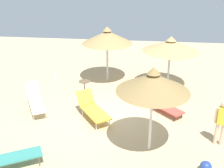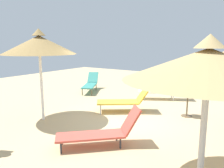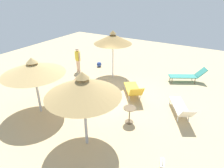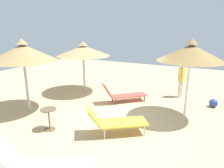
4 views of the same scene
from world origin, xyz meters
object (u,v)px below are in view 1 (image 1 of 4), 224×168
object	(u,v)px
parasol_umbrella_near_left	(171,46)
handbag	(55,77)
lounge_chair_near_right	(4,158)
lounge_chair_far_right	(35,100)
lounge_chair_back	(92,108)
beach_ball	(206,167)
person_standing_far_left	(222,120)
parasol_umbrella_edge	(153,83)
lounge_chair_center	(160,102)
parasol_umbrella_front	(107,37)
side_table_round	(85,86)

from	to	relation	value
parasol_umbrella_near_left	handbag	xyz separation A→B (m)	(-0.31, -5.89, -2.02)
lounge_chair_near_right	lounge_chair_far_right	bearing A→B (deg)	-173.13
lounge_chair_back	lounge_chair_far_right	distance (m)	2.60
beach_ball	parasol_umbrella_near_left	bearing A→B (deg)	-172.79
lounge_chair_far_right	beach_ball	bearing A→B (deg)	63.74
person_standing_far_left	parasol_umbrella_near_left	bearing A→B (deg)	-162.45
beach_ball	lounge_chair_far_right	bearing A→B (deg)	-116.26
lounge_chair_far_right	person_standing_far_left	xyz separation A→B (m)	(1.72, 7.20, 0.53)
parasol_umbrella_edge	lounge_chair_center	distance (m)	3.49
parasol_umbrella_front	beach_ball	size ratio (longest dim) A/B	8.17
person_standing_far_left	beach_ball	xyz separation A→B (m)	(1.49, -0.69, -0.78)
lounge_chair_back	parasol_umbrella_near_left	bearing A→B (deg)	136.67
parasol_umbrella_edge	beach_ball	world-z (taller)	parasol_umbrella_edge
lounge_chair_center	lounge_chair_back	world-z (taller)	lounge_chair_center
lounge_chair_far_right	side_table_round	distance (m)	2.39
parasol_umbrella_near_left	handbag	world-z (taller)	parasol_umbrella_near_left
parasol_umbrella_near_left	side_table_round	distance (m)	4.48
parasol_umbrella_edge	parasol_umbrella_near_left	distance (m)	5.25
lounge_chair_back	beach_ball	xyz separation A→B (m)	(2.73, 3.96, -0.27)
side_table_round	person_standing_far_left	bearing A→B (deg)	58.64
parasol_umbrella_near_left	lounge_chair_back	world-z (taller)	parasol_umbrella_near_left
parasol_umbrella_front	beach_ball	distance (m)	8.04
person_standing_far_left	side_table_round	world-z (taller)	person_standing_far_left
lounge_chair_center	lounge_chair_far_right	xyz separation A→B (m)	(0.49, -5.28, 0.04)
parasol_umbrella_near_left	beach_ball	size ratio (longest dim) A/B	7.55
person_standing_far_left	handbag	bearing A→B (deg)	-123.87
parasol_umbrella_edge	parasol_umbrella_near_left	xyz separation A→B (m)	(-5.17, 0.92, -0.27)
handbag	side_table_round	size ratio (longest dim) A/B	0.62
lounge_chair_center	beach_ball	xyz separation A→B (m)	(3.71, 1.23, -0.20)
lounge_chair_center	lounge_chair_back	size ratio (longest dim) A/B	0.96
lounge_chair_back	person_standing_far_left	xyz separation A→B (m)	(1.24, 4.65, 0.51)
parasol_umbrella_near_left	lounge_chair_near_right	xyz separation A→B (m)	(6.72, -5.28, -1.75)
handbag	parasol_umbrella_front	bearing A→B (deg)	95.62
lounge_chair_center	beach_ball	world-z (taller)	lounge_chair_center
lounge_chair_center	handbag	world-z (taller)	lounge_chair_center
lounge_chair_near_right	lounge_chair_center	world-z (taller)	lounge_chair_center
parasol_umbrella_edge	parasol_umbrella_near_left	size ratio (longest dim) A/B	1.10
lounge_chair_near_right	side_table_round	world-z (taller)	lounge_chair_near_right
handbag	side_table_round	world-z (taller)	side_table_round
lounge_chair_near_right	side_table_round	size ratio (longest dim) A/B	2.92
person_standing_far_left	parasol_umbrella_front	bearing A→B (deg)	-138.73
parasol_umbrella_near_left	side_table_round	xyz separation A→B (m)	(1.33, -3.93, -1.68)
parasol_umbrella_front	side_table_round	bearing A→B (deg)	-23.34
side_table_round	beach_ball	world-z (taller)	side_table_round
parasol_umbrella_edge	side_table_round	bearing A→B (deg)	-141.82
lounge_chair_far_right	side_table_round	world-z (taller)	lounge_chair_far_right
parasol_umbrella_edge	lounge_chair_far_right	distance (m)	5.71
side_table_round	parasol_umbrella_edge	bearing A→B (deg)	38.18
parasol_umbrella_front	side_table_round	size ratio (longest dim) A/B	3.96
person_standing_far_left	side_table_round	size ratio (longest dim) A/B	2.27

